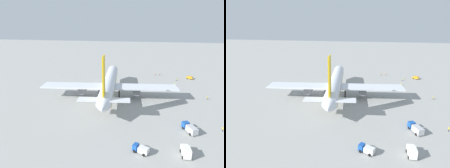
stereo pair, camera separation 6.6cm
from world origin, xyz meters
The scene contains 15 objects.
ground_plane centered at (0.00, 0.00, 0.00)m, with size 600.00×600.00×0.00m, color #9E9E99.
airliner centered at (-1.30, -0.17, 6.74)m, with size 66.97×67.73×25.04m.
service_truck_0 centered at (-44.45, -30.82, 1.63)m, with size 4.94×2.58×3.10m.
service_truck_1 centered at (-45.09, -18.04, 1.24)m, with size 3.76×5.12×2.28m.
service_truck_2 centered at (-30.33, -34.34, 1.47)m, with size 7.09×4.77×2.56m.
service_van centered at (40.87, -47.05, 1.03)m, with size 3.69×4.47×1.97m.
ground_worker_0 centered at (35.08, -37.89, 0.85)m, with size 0.53×0.53×1.68m.
ground_worker_1 centered at (-27.82, -45.90, 0.87)m, with size 0.46×0.46×1.72m.
ground_worker_2 centered at (48.05, -27.76, 0.82)m, with size 0.55×0.55×1.62m.
ground_worker_3 centered at (23.82, -35.37, 0.82)m, with size 0.53×0.53×1.62m.
ground_worker_4 centered at (3.50, -48.60, 0.81)m, with size 0.40×0.40×1.61m.
ground_worker_5 centered at (46.22, -24.35, 0.85)m, with size 0.51×0.51×1.67m.
traffic_cone_0 centered at (38.54, -40.01, 0.28)m, with size 0.36×0.36×0.55m, color orange.
traffic_cone_1 centered at (35.82, 31.80, 0.28)m, with size 0.36×0.36×0.55m, color orange.
traffic_cone_2 centered at (37.07, 41.17, 0.28)m, with size 0.36×0.36×0.55m, color orange.
Camera 2 is at (-96.07, -18.86, 36.84)m, focal length 32.13 mm.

